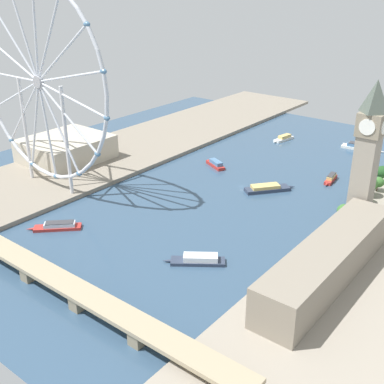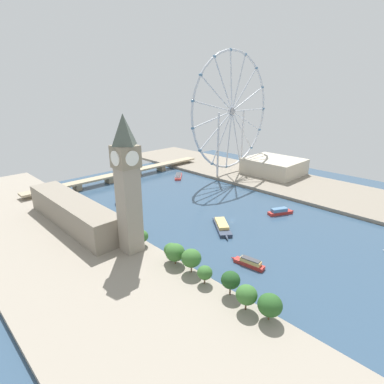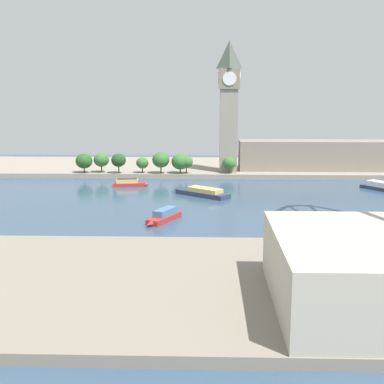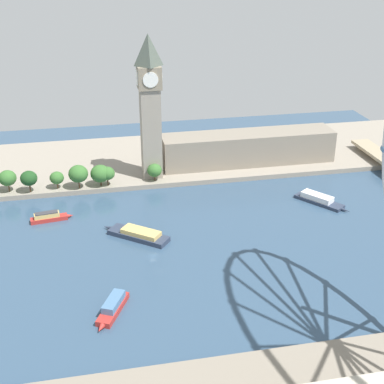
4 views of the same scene
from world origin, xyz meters
TOP-DOWN VIEW (x-y plane):
  - ground_plane at (0.00, 0.00)m, footprint 409.79×409.79m
  - riverbank_right at (119.89, 0.00)m, footprint 90.00×520.00m
  - clock_tower at (-88.39, 11.51)m, footprint 14.35×14.35m
  - parliament_block at (-98.15, 75.66)m, footprint 22.00×112.29m
  - tree_row_embankment at (-79.56, -42.79)m, footprint 13.90×106.08m
  - ferris_wheel at (103.59, 86.77)m, footprint 133.07×3.20m
  - riverside_hall at (137.25, 46.13)m, footprint 54.62×62.27m
  - river_bridge at (0.00, 161.49)m, footprint 221.79×12.50m
  - tour_boat_0 at (38.60, -21.28)m, footprint 24.28×14.73m
  - tour_boat_1 at (29.07, -115.55)m, footprint 9.97×26.77m
  - tour_boat_2 at (-45.82, -49.30)m, footprint 7.24×22.64m
  - tour_boat_3 at (-35.78, -134.15)m, footprint 37.27×13.06m
  - tour_boat_4 at (50.88, 121.93)m, footprint 26.17×25.93m
  - tour_boat_5 at (-18.36, -4.90)m, footprint 27.52×32.65m
  - tour_boat_6 at (-37.89, 99.81)m, footprint 29.75×23.68m

SIDE VIEW (x-z plane):
  - ground_plane at x=0.00m, z-range 0.00..0.00m
  - riverbank_right at x=119.89m, z-range 0.00..3.00m
  - tour_boat_4 at x=50.88m, z-range -0.38..4.13m
  - tour_boat_1 at x=29.07m, z-range -0.45..4.36m
  - tour_boat_5 at x=-18.36m, z-range -0.39..4.33m
  - tour_boat_6 at x=-37.89m, z-range -0.40..4.43m
  - tour_boat_2 at x=-45.82m, z-range -0.44..4.68m
  - tour_boat_3 at x=-35.78m, z-range -0.50..4.79m
  - tour_boat_0 at x=38.60m, z-range -0.45..4.94m
  - river_bridge at x=0.00m, z-range 2.20..10.59m
  - tree_row_embankment at x=-79.56m, z-range 3.92..18.08m
  - riverside_hall at x=137.25m, z-range 3.00..21.22m
  - parliament_block at x=-98.15m, z-range 3.00..23.12m
  - clock_tower at x=-88.39m, z-range 4.79..90.49m
  - ferris_wheel at x=103.59m, z-range 5.71..144.34m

